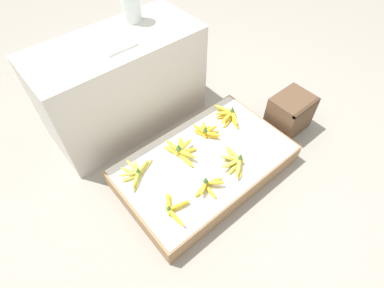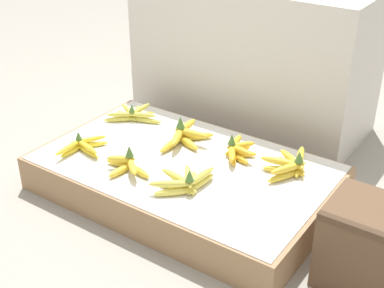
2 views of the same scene
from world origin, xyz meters
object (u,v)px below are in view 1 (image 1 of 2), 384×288
(banana_bunch_front_midright, at_px, (235,161))
(banana_bunch_middle_right, at_px, (229,115))
(banana_bunch_middle_midright, at_px, (206,132))
(foam_tray_white, at_px, (115,43))
(wooden_crate, at_px, (290,113))
(banana_bunch_middle_midleft, at_px, (181,150))
(banana_bunch_front_midleft, at_px, (209,186))
(glass_jar, at_px, (131,5))
(banana_bunch_front_left, at_px, (173,209))
(banana_bunch_middle_left, at_px, (136,172))

(banana_bunch_front_midright, relative_size, banana_bunch_middle_right, 0.89)
(banana_bunch_middle_midright, height_order, foam_tray_white, foam_tray_white)
(wooden_crate, relative_size, banana_bunch_middle_right, 1.07)
(banana_bunch_middle_midleft, distance_m, foam_tray_white, 0.79)
(banana_bunch_middle_right, distance_m, foam_tray_white, 0.92)
(banana_bunch_front_midleft, bearing_deg, banana_bunch_front_midright, 6.57)
(glass_jar, bearing_deg, banana_bunch_front_left, -115.69)
(banana_bunch_middle_midleft, relative_size, banana_bunch_middle_right, 0.98)
(banana_bunch_front_left, bearing_deg, glass_jar, 64.31)
(banana_bunch_middle_midright, bearing_deg, banana_bunch_middle_midleft, -175.80)
(banana_bunch_middle_midleft, distance_m, banana_bunch_middle_right, 0.48)
(banana_bunch_middle_midright, bearing_deg, banana_bunch_middle_left, 176.76)
(banana_bunch_front_midright, distance_m, foam_tray_white, 1.05)
(banana_bunch_front_left, bearing_deg, banana_bunch_middle_right, 23.31)
(glass_jar, height_order, foam_tray_white, glass_jar)
(banana_bunch_middle_midleft, bearing_deg, banana_bunch_front_left, -134.65)
(banana_bunch_middle_right, bearing_deg, banana_bunch_middle_midleft, -176.23)
(banana_bunch_middle_midright, xyz_separation_m, glass_jar, (-0.04, 0.73, 0.64))
(banana_bunch_front_left, xyz_separation_m, foam_tray_white, (0.26, 0.88, 0.55))
(wooden_crate, height_order, banana_bunch_front_midright, wooden_crate)
(banana_bunch_front_midright, bearing_deg, banana_bunch_middle_midleft, 125.78)
(banana_bunch_middle_right, bearing_deg, foam_tray_white, 133.44)
(banana_bunch_front_left, bearing_deg, foam_tray_white, 73.43)
(banana_bunch_front_midleft, relative_size, banana_bunch_front_midright, 0.90)
(banana_bunch_front_midleft, bearing_deg, banana_bunch_front_left, 175.69)
(banana_bunch_middle_right, relative_size, glass_jar, 1.34)
(banana_bunch_front_left, relative_size, banana_bunch_middle_left, 0.95)
(banana_bunch_front_midright, height_order, banana_bunch_middle_right, banana_bunch_middle_right)
(banana_bunch_middle_left, xyz_separation_m, banana_bunch_middle_midright, (0.57, -0.03, 0.01))
(wooden_crate, distance_m, banana_bunch_middle_midright, 0.68)
(wooden_crate, bearing_deg, banana_bunch_front_midleft, -174.07)
(banana_bunch_middle_midleft, bearing_deg, foam_tray_white, 93.78)
(wooden_crate, height_order, banana_bunch_middle_right, wooden_crate)
(banana_bunch_front_midleft, bearing_deg, foam_tray_white, 89.69)
(banana_bunch_middle_midleft, bearing_deg, glass_jar, 74.53)
(banana_bunch_middle_left, relative_size, foam_tray_white, 1.22)
(banana_bunch_front_left, relative_size, banana_bunch_middle_right, 0.86)
(banana_bunch_front_midleft, height_order, banana_bunch_middle_right, banana_bunch_middle_right)
(wooden_crate, relative_size, banana_bunch_middle_midleft, 1.10)
(glass_jar, bearing_deg, banana_bunch_front_midright, -89.84)
(banana_bunch_front_midright, xyz_separation_m, banana_bunch_middle_left, (-0.53, 0.34, -0.00))
(banana_bunch_front_left, height_order, banana_bunch_middle_midleft, banana_bunch_middle_midleft)
(banana_bunch_front_left, xyz_separation_m, banana_bunch_front_midleft, (0.26, -0.02, 0.01))
(glass_jar, distance_m, foam_tray_white, 0.32)
(glass_jar, bearing_deg, banana_bunch_front_midleft, -103.15)
(banana_bunch_middle_midleft, height_order, banana_bunch_middle_right, banana_bunch_middle_midleft)
(banana_bunch_front_midright, distance_m, banana_bunch_middle_left, 0.63)
(glass_jar, bearing_deg, banana_bunch_middle_left, -127.20)
(wooden_crate, xyz_separation_m, foam_tray_white, (-0.92, 0.80, 0.58))
(banana_bunch_front_left, height_order, banana_bunch_middle_right, banana_bunch_middle_right)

